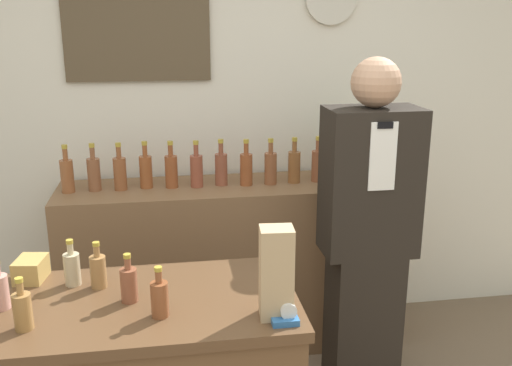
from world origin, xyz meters
The scene contains 24 objects.
back_wall centered at (0.00, 2.00, 1.36)m, with size 5.20×0.09×2.70m.
back_shelf centered at (0.06, 1.70, 0.49)m, with size 1.93×0.48×0.98m.
shopkeeper centered at (0.64, 1.08, 0.86)m, with size 0.43×0.27×1.72m.
potted_plant centered at (0.77, 1.71, 1.15)m, with size 0.22×0.22×0.31m.
paper_bag centered at (0.05, 0.35, 1.07)m, with size 0.12×0.10×0.32m.
tape_dispenser centered at (0.07, 0.30, 0.93)m, with size 0.09×0.06×0.07m.
gift_box centered at (-0.83, 0.78, 0.95)m, with size 0.12×0.15×0.09m.
counter_bottle_0 centered at (-0.89, 0.56, 0.98)m, with size 0.06×0.06×0.18m.
counter_bottle_1 centered at (-0.78, 0.40, 0.98)m, with size 0.06×0.06×0.18m.
counter_bottle_2 centered at (-0.67, 0.71, 0.98)m, with size 0.06×0.06×0.18m.
counter_bottle_3 centered at (-0.57, 0.67, 0.98)m, with size 0.06×0.06×0.18m.
counter_bottle_4 centered at (-0.45, 0.54, 0.98)m, with size 0.06×0.06×0.18m.
counter_bottle_5 centered at (-0.34, 0.41, 0.98)m, with size 0.06×0.06×0.18m.
shelf_bottle_0 centered at (-0.83, 1.70, 1.08)m, with size 0.07×0.07×0.26m.
shelf_bottle_1 centered at (-0.69, 1.71, 1.08)m, with size 0.07×0.07×0.26m.
shelf_bottle_2 centered at (-0.55, 1.70, 1.08)m, with size 0.07×0.07×0.26m.
shelf_bottle_3 centered at (-0.41, 1.72, 1.08)m, with size 0.07×0.07×0.26m.
shelf_bottle_4 centered at (-0.28, 1.71, 1.08)m, with size 0.07×0.07×0.26m.
shelf_bottle_5 centered at (-0.14, 1.69, 1.08)m, with size 0.07×0.07×0.26m.
shelf_bottle_6 centered at (0.00, 1.71, 1.08)m, with size 0.07×0.07×0.26m.
shelf_bottle_7 centered at (0.14, 1.69, 1.08)m, with size 0.07×0.07×0.26m.
shelf_bottle_8 centered at (0.28, 1.69, 1.08)m, with size 0.07×0.07×0.26m.
shelf_bottle_9 centered at (0.41, 1.70, 1.08)m, with size 0.07×0.07×0.26m.
shelf_bottle_10 centered at (0.55, 1.70, 1.08)m, with size 0.07×0.07×0.26m.
Camera 1 is at (-0.29, -1.35, 1.88)m, focal length 40.00 mm.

